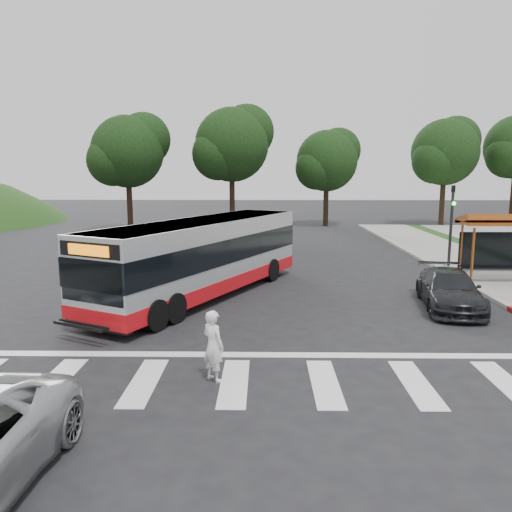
{
  "coord_description": "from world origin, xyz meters",
  "views": [
    {
      "loc": [
        0.65,
        -15.4,
        4.58
      ],
      "look_at": [
        0.36,
        2.42,
        1.6
      ],
      "focal_mm": 35.0,
      "sensor_mm": 36.0,
      "label": 1
    }
  ],
  "objects": [
    {
      "name": "ground",
      "position": [
        0.0,
        0.0,
        0.0
      ],
      "size": [
        140.0,
        140.0,
        0.0
      ],
      "primitive_type": "plane",
      "color": "black",
      "rests_on": "ground"
    },
    {
      "name": "sidewalk_east",
      "position": [
        11.0,
        8.0,
        0.06
      ],
      "size": [
        4.0,
        40.0,
        0.12
      ],
      "primitive_type": "cube",
      "color": "gray",
      "rests_on": "ground"
    },
    {
      "name": "curb_east",
      "position": [
        9.0,
        8.0,
        0.07
      ],
      "size": [
        0.3,
        40.0,
        0.15
      ],
      "primitive_type": "cube",
      "color": "#9E9991",
      "rests_on": "ground"
    },
    {
      "name": "crosswalk_ladder",
      "position": [
        0.0,
        -5.0,
        0.01
      ],
      "size": [
        18.0,
        2.6,
        0.01
      ],
      "primitive_type": "cube",
      "color": "silver",
      "rests_on": "ground"
    },
    {
      "name": "bus_shelter",
      "position": [
        10.8,
        5.1,
        2.35
      ],
      "size": [
        4.2,
        1.6,
        2.86
      ],
      "color": "#964619",
      "rests_on": "sidewalk_east"
    },
    {
      "name": "traffic_signal_ne_short",
      "position": [
        9.6,
        8.49,
        2.48
      ],
      "size": [
        0.18,
        0.37,
        4.0
      ],
      "color": "black",
      "rests_on": "ground"
    },
    {
      "name": "tree_ne_a",
      "position": [
        16.08,
        28.06,
        6.39
      ],
      "size": [
        6.16,
        5.74,
        9.3
      ],
      "color": "black",
      "rests_on": "parking_lot"
    },
    {
      "name": "tree_north_a",
      "position": [
        -1.92,
        26.07,
        6.92
      ],
      "size": [
        6.6,
        6.15,
        10.17
      ],
      "color": "black",
      "rests_on": "ground"
    },
    {
      "name": "tree_north_b",
      "position": [
        6.07,
        28.06,
        5.66
      ],
      "size": [
        5.72,
        5.33,
        8.43
      ],
      "color": "black",
      "rests_on": "ground"
    },
    {
      "name": "tree_north_c",
      "position": [
        -9.92,
        24.06,
        6.29
      ],
      "size": [
        6.16,
        5.74,
        9.3
      ],
      "color": "black",
      "rests_on": "ground"
    },
    {
      "name": "transit_bus",
      "position": [
        -1.62,
        2.84,
        1.43
      ],
      "size": [
        7.11,
        10.96,
        2.86
      ],
      "primitive_type": null,
      "rotation": [
        0.0,
        0.0,
        -0.47
      ],
      "color": "#A7A9AB",
      "rests_on": "ground"
    },
    {
      "name": "pedestrian",
      "position": [
        -0.47,
        -4.88,
        0.81
      ],
      "size": [
        0.7,
        0.68,
        1.61
      ],
      "primitive_type": "imported",
      "rotation": [
        0.0,
        0.0,
        2.41
      ],
      "color": "white",
      "rests_on": "ground"
    },
    {
      "name": "dark_sedan",
      "position": [
        6.99,
        1.3,
        0.64
      ],
      "size": [
        2.48,
        4.66,
        1.29
      ],
      "primitive_type": "imported",
      "rotation": [
        0.0,
        0.0,
        -0.16
      ],
      "color": "black",
      "rests_on": "ground"
    }
  ]
}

